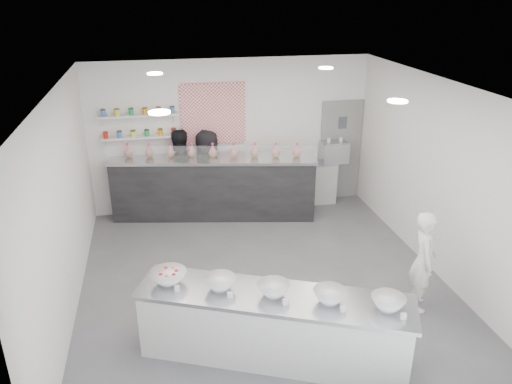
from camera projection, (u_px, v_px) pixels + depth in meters
floor at (264, 282)px, 7.73m from camera, size 6.00×6.00×0.00m
ceiling at (265, 88)px, 6.58m from camera, size 6.00×6.00×0.00m
back_wall at (231, 135)px, 9.87m from camera, size 5.50×0.00×5.50m
left_wall at (63, 209)px, 6.64m from camera, size 0.00×6.00×6.00m
right_wall at (438, 179)px, 7.67m from camera, size 0.00×6.00×6.00m
back_door at (340, 150)px, 10.44m from camera, size 0.88×0.04×2.10m
pattern_panel at (213, 114)px, 9.61m from camera, size 1.25×0.03×1.20m
jar_shelf_lower at (141, 137)px, 9.41m from camera, size 1.45×0.22×0.04m
jar_shelf_upper at (139, 115)px, 9.25m from camera, size 1.45×0.22×0.04m
preserve_jars at (139, 123)px, 9.29m from camera, size 1.45×0.10×0.56m
downlight_0 at (159, 112)px, 5.42m from camera, size 0.24×0.24×0.02m
downlight_1 at (398, 101)px, 5.94m from camera, size 0.24×0.24×0.02m
downlight_2 at (155, 74)px, 7.77m from camera, size 0.24×0.24×0.02m
downlight_3 at (326, 68)px, 8.29m from camera, size 0.24×0.24×0.02m
prep_counter at (273, 326)px, 6.02m from camera, size 3.31×1.99×0.90m
back_bar at (214, 187)px, 9.73m from camera, size 4.00×1.47×1.22m
sneeze_guard at (211, 155)px, 9.11m from camera, size 3.81×0.76×0.33m
espresso_ledge at (308, 183)px, 10.37m from camera, size 1.18×0.38×0.88m
espresso_machine at (334, 152)px, 10.22m from camera, size 0.54×0.37×0.41m
cup_stacks at (283, 157)px, 10.03m from camera, size 0.24×0.24×0.33m
prep_bowls at (274, 290)px, 5.82m from camera, size 2.94×1.64×0.16m
label_cards at (302, 315)px, 5.45m from camera, size 2.66×0.04×0.07m
cookie_bags at (213, 150)px, 9.44m from camera, size 3.33×0.81×0.28m
woman_prep at (423, 261)px, 6.88m from camera, size 0.52×0.63×1.47m
staff_left at (179, 173)px, 9.74m from camera, size 1.00×0.87×1.73m
staff_right at (208, 172)px, 9.85m from camera, size 0.97×0.83×1.68m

